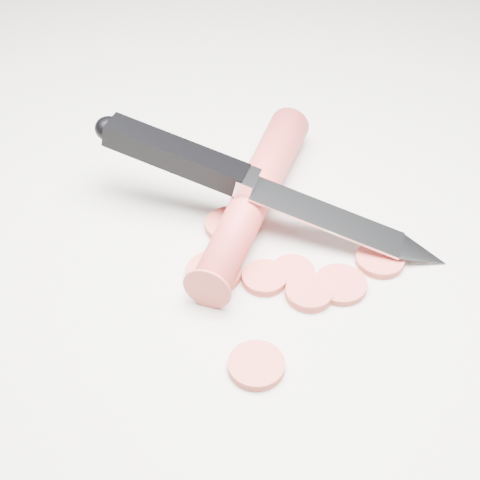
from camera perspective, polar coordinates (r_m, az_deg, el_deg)
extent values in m
plane|color=beige|center=(0.52, 4.89, 0.29)|extent=(2.40, 2.40, 0.00)
cylinder|color=red|center=(0.53, 1.24, 3.84)|extent=(0.13, 0.20, 0.03)
cylinder|color=#D2453A|center=(0.49, 4.51, -2.69)|extent=(0.03, 0.03, 0.01)
cylinder|color=#D2453A|center=(0.43, 1.40, -10.64)|extent=(0.04, 0.04, 0.01)
cylinder|color=#D2453A|center=(0.51, 11.84, -1.69)|extent=(0.04, 0.04, 0.01)
cylinder|color=#D2453A|center=(0.47, 5.93, -4.48)|extent=(0.03, 0.03, 0.01)
cylinder|color=#D2453A|center=(0.48, 8.56, -3.78)|extent=(0.04, 0.04, 0.01)
cylinder|color=#D2453A|center=(0.52, -0.90, 1.27)|extent=(0.04, 0.04, 0.01)
cylinder|color=#D2453A|center=(0.48, 2.11, -3.25)|extent=(0.03, 0.03, 0.01)
cylinder|color=#D2453A|center=(0.49, -2.26, -2.79)|extent=(0.04, 0.04, 0.01)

